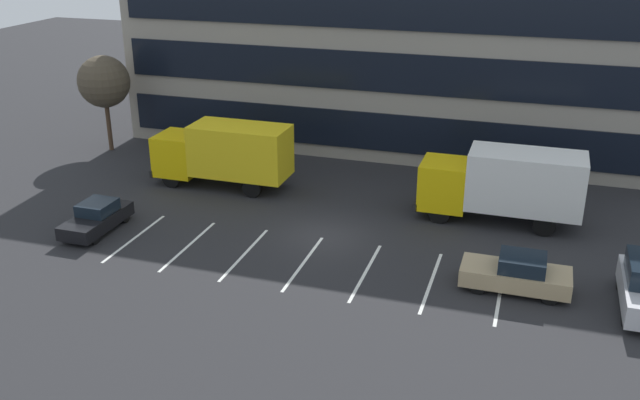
% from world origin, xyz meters
% --- Properties ---
extents(ground_plane, '(120.00, 120.00, 0.00)m').
position_xyz_m(ground_plane, '(0.00, 0.00, 0.00)').
color(ground_plane, '#262628').
extents(office_building, '(34.16, 13.99, 14.40)m').
position_xyz_m(office_building, '(0.00, 17.95, 7.20)').
color(office_building, gray).
rests_on(office_building, ground_plane).
extents(lot_markings, '(16.94, 5.40, 0.01)m').
position_xyz_m(lot_markings, '(0.00, -2.93, 0.00)').
color(lot_markings, silver).
rests_on(lot_markings, ground_plane).
extents(box_truck_yellow_all, '(7.71, 2.55, 3.58)m').
position_xyz_m(box_truck_yellow_all, '(-7.18, 4.58, 2.01)').
color(box_truck_yellow_all, yellow).
rests_on(box_truck_yellow_all, ground_plane).
extents(box_truck_yellow, '(7.88, 2.61, 3.65)m').
position_xyz_m(box_truck_yellow, '(7.82, 4.28, 2.06)').
color(box_truck_yellow, yellow).
rests_on(box_truck_yellow, ground_plane).
extents(sedan_black, '(1.67, 3.99, 1.43)m').
position_xyz_m(sedan_black, '(-10.53, -2.73, 0.67)').
color(sedan_black, black).
rests_on(sedan_black, ground_plane).
extents(sedan_tan, '(4.33, 1.81, 1.55)m').
position_xyz_m(sedan_tan, '(8.95, -2.54, 0.73)').
color(sedan_tan, tan).
rests_on(sedan_tan, ground_plane).
extents(bare_tree, '(3.23, 3.23, 6.06)m').
position_xyz_m(bare_tree, '(-17.00, 8.34, 4.42)').
color(bare_tree, '#473323').
rests_on(bare_tree, ground_plane).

